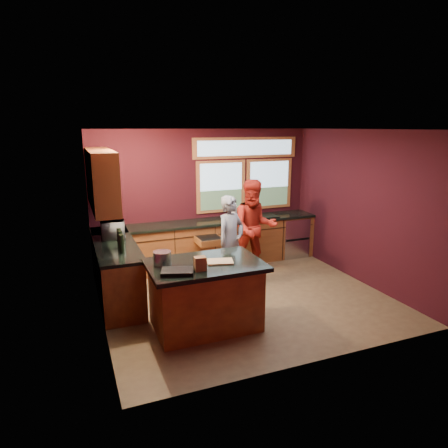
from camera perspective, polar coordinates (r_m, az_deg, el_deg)
floor at (r=6.70m, az=2.98°, el=-10.41°), size 4.50×4.50×0.00m
room_shell at (r=6.27m, az=-3.04°, el=5.08°), size 4.52×4.02×2.71m
back_counter at (r=8.09m, az=-0.67°, el=-2.60°), size 4.50×0.64×0.93m
left_counter at (r=6.82m, az=-15.24°, el=-6.23°), size 0.64×2.30×0.93m
island at (r=5.61m, az=-2.68°, el=-10.06°), size 1.55×1.05×0.95m
person_grey at (r=6.92m, az=0.96°, el=-2.50°), size 0.69×0.59×1.61m
person_red at (r=7.47m, az=4.35°, el=-0.54°), size 1.01×0.86×1.80m
microwave at (r=6.96m, az=-15.63°, el=-0.55°), size 0.39×0.56×0.30m
potted_plant at (r=8.21m, az=3.26°, el=2.23°), size 0.31×0.27×0.35m
paper_towel at (r=8.05m, az=1.41°, el=1.77°), size 0.12×0.12×0.28m
cutting_board at (r=5.45m, az=-0.57°, el=-5.37°), size 0.40×0.34×0.02m
stock_pot at (r=5.41m, az=-8.81°, el=-4.82°), size 0.24×0.24×0.18m
paper_bag at (r=5.14m, az=-3.43°, el=-5.67°), size 0.16×0.13×0.18m
black_tray at (r=5.08m, az=-6.66°, el=-6.75°), size 0.47×0.39×0.05m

